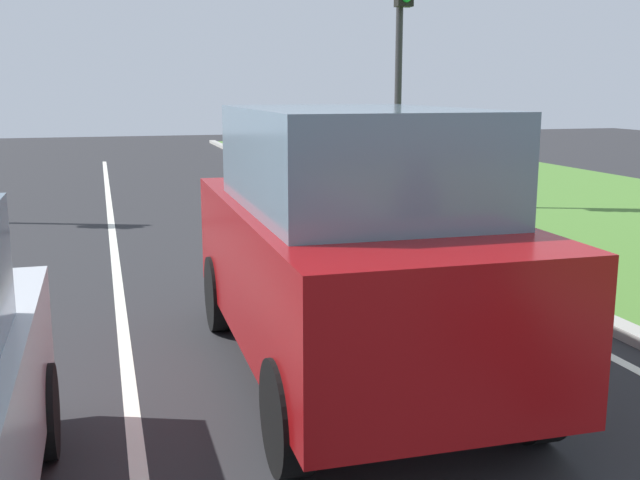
{
  "coord_description": "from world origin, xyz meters",
  "views": [
    {
      "loc": [
        -0.83,
        3.44,
        2.43
      ],
      "look_at": [
        0.88,
        9.32,
        1.2
      ],
      "focal_mm": 42.47,
      "sensor_mm": 36.0,
      "label": 1
    }
  ],
  "objects": [
    {
      "name": "lane_line_right_edge",
      "position": [
        3.6,
        14.0,
        0.0
      ],
      "size": [
        0.12,
        32.0,
        0.01
      ],
      "primitive_type": "cube",
      "color": "silver",
      "rests_on": "ground"
    },
    {
      "name": "curb_right",
      "position": [
        4.1,
        14.0,
        0.06
      ],
      "size": [
        0.24,
        48.0,
        0.12
      ],
      "primitive_type": "cube",
      "color": "#9E9B93",
      "rests_on": "ground"
    },
    {
      "name": "traffic_light_near_right",
      "position": [
        4.96,
        17.65,
        3.47
      ],
      "size": [
        0.32,
        0.5,
        5.22
      ],
      "color": "#2D2D2D",
      "rests_on": "ground"
    },
    {
      "name": "car_suv_ahead",
      "position": [
        1.12,
        9.3,
        1.17
      ],
      "size": [
        2.01,
        4.52,
        2.28
      ],
      "rotation": [
        0.0,
        0.0,
        -0.01
      ],
      "color": "maroon",
      "rests_on": "ground"
    },
    {
      "name": "lane_line_center",
      "position": [
        -0.7,
        14.0,
        0.0
      ],
      "size": [
        0.12,
        32.0,
        0.01
      ],
      "primitive_type": "cube",
      "color": "silver",
      "rests_on": "ground"
    },
    {
      "name": "ground_plane",
      "position": [
        0.0,
        14.0,
        0.0
      ],
      "size": [
        60.0,
        60.0,
        0.0
      ],
      "primitive_type": "plane",
      "color": "#262628"
    }
  ]
}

